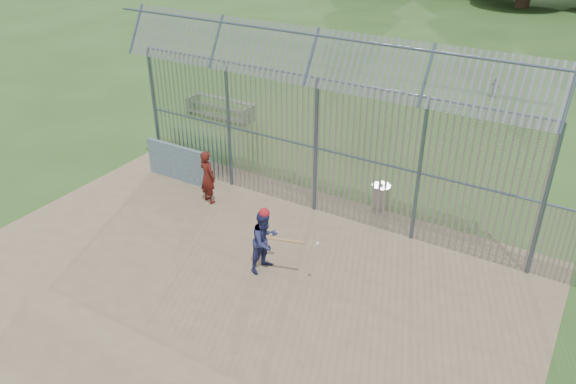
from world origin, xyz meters
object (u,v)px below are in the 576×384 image
Objects in this scene: batter at (265,241)px; onlooker at (208,177)px; trash_can at (381,197)px; bleacher at (220,108)px; dugout_wall at (179,163)px.

onlooker is at bearing 72.26° from batter.
trash_can is at bearing -135.91° from onlooker.
trash_can is 9.16m from bleacher.
bleacher is (-3.93, 5.75, -0.44)m from onlooker.
dugout_wall is at bearing -66.09° from bleacher.
trash_can is (1.27, 4.28, -0.45)m from batter.
onlooker is at bearing -55.69° from bleacher.
dugout_wall is 3.05× the size of trash_can.
bleacher is (-8.49, 3.43, 0.03)m from trash_can.
dugout_wall is 6.45m from trash_can.
onlooker is (1.65, -0.63, 0.23)m from dugout_wall.
batter reaches higher than dugout_wall.
dugout_wall reaches higher than bleacher.
onlooker is at bearing -153.00° from trash_can.
batter is 4.49m from trash_can.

